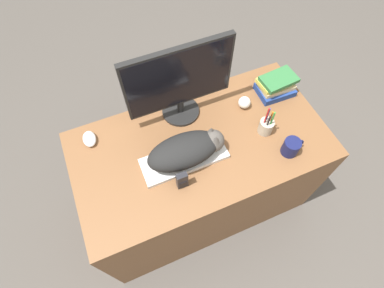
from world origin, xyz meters
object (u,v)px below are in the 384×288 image
(cat, at_px, (188,149))
(coffee_mug, at_px, (291,147))
(keyboard, at_px, (184,159))
(book_stack, at_px, (276,85))
(phone, at_px, (182,180))
(baseball, at_px, (244,102))
(monitor, at_px, (179,81))
(computer_mouse, at_px, (89,139))
(pen_cup, at_px, (266,126))

(cat, height_order, coffee_mug, cat)
(keyboard, xyz_separation_m, book_stack, (0.67, 0.22, 0.04))
(cat, bearing_deg, coffee_mug, -18.81)
(coffee_mug, xyz_separation_m, phone, (-0.59, 0.04, 0.01))
(keyboard, relative_size, baseball, 6.39)
(keyboard, height_order, book_stack, book_stack)
(book_stack, bearing_deg, baseball, -172.42)
(cat, xyz_separation_m, baseball, (0.42, 0.19, -0.06))
(monitor, distance_m, book_stack, 0.61)
(keyboard, distance_m, phone, 0.15)
(keyboard, xyz_separation_m, coffee_mug, (0.53, -0.17, 0.03))
(coffee_mug, height_order, phone, phone)
(monitor, bearing_deg, computer_mouse, 178.56)
(pen_cup, bearing_deg, phone, -167.28)
(baseball, xyz_separation_m, book_stack, (0.22, 0.03, 0.02))
(keyboard, distance_m, pen_cup, 0.47)
(computer_mouse, xyz_separation_m, pen_cup, (0.89, -0.31, 0.03))
(computer_mouse, relative_size, book_stack, 0.46)
(computer_mouse, relative_size, phone, 0.88)
(baseball, bearing_deg, pen_cup, -82.80)
(monitor, relative_size, coffee_mug, 4.77)
(computer_mouse, xyz_separation_m, coffee_mug, (0.95, -0.47, 0.03))
(baseball, xyz_separation_m, phone, (-0.51, -0.32, 0.02))
(phone, height_order, book_stack, book_stack)
(cat, height_order, phone, cat)
(keyboard, bearing_deg, monitor, 71.21)
(keyboard, height_order, cat, cat)
(cat, height_order, monitor, monitor)
(coffee_mug, relative_size, pen_cup, 0.59)
(computer_mouse, distance_m, baseball, 0.87)
(cat, distance_m, monitor, 0.34)
(pen_cup, height_order, baseball, pen_cup)
(cat, relative_size, phone, 3.50)
(keyboard, bearing_deg, computer_mouse, 144.21)
(pen_cup, relative_size, book_stack, 0.91)
(computer_mouse, bearing_deg, phone, -50.28)
(baseball, bearing_deg, computer_mouse, 172.38)
(monitor, bearing_deg, cat, -104.39)
(book_stack, bearing_deg, keyboard, -161.99)
(cat, xyz_separation_m, monitor, (0.07, 0.29, 0.16))
(coffee_mug, distance_m, book_stack, 0.41)
(cat, height_order, baseball, cat)
(keyboard, xyz_separation_m, computer_mouse, (-0.42, 0.30, 0.01))
(coffee_mug, distance_m, phone, 0.59)
(coffee_mug, distance_m, baseball, 0.37)
(coffee_mug, relative_size, book_stack, 0.54)
(baseball, height_order, phone, phone)
(cat, height_order, pen_cup, pen_cup)
(phone, bearing_deg, keyboard, 64.17)
(cat, distance_m, baseball, 0.47)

